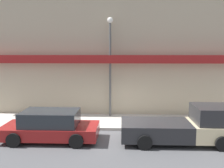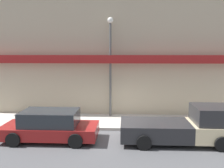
{
  "view_description": "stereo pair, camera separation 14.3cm",
  "coord_description": "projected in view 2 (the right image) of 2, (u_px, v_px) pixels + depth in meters",
  "views": [
    {
      "loc": [
        0.19,
        -12.81,
        4.15
      ],
      "look_at": [
        -0.38,
        1.22,
        2.35
      ],
      "focal_mm": 40.0,
      "sensor_mm": 36.0,
      "label": 1
    },
    {
      "loc": [
        0.34,
        -12.8,
        4.15
      ],
      "look_at": [
        -0.38,
        1.22,
        2.35
      ],
      "focal_mm": 40.0,
      "sensor_mm": 36.0,
      "label": 2
    }
  ],
  "objects": [
    {
      "name": "building",
      "position": [
        120.0,
        38.0,
        17.06
      ],
      "size": [
        19.8,
        3.8,
        10.33
      ],
      "color": "tan",
      "rests_on": "ground"
    },
    {
      "name": "pickup_truck",
      "position": [
        186.0,
        127.0,
        11.45
      ],
      "size": [
        5.27,
        2.21,
        1.72
      ],
      "rotation": [
        0.0,
        0.0,
        -0.04
      ],
      "color": "beige",
      "rests_on": "ground"
    },
    {
      "name": "fire_hydrant",
      "position": [
        72.0,
        119.0,
        13.68
      ],
      "size": [
        0.2,
        0.2,
        0.7
      ],
      "color": "#196633",
      "rests_on": "sidewalk"
    },
    {
      "name": "street_lamp",
      "position": [
        110.0,
        56.0,
        15.31
      ],
      "size": [
        0.36,
        0.36,
        6.09
      ],
      "color": "#4C4C4C",
      "rests_on": "sidewalk"
    },
    {
      "name": "sidewalk",
      "position": [
        119.0,
        122.0,
        14.72
      ],
      "size": [
        36.0,
        3.05,
        0.15
      ],
      "color": "#B7B2A8",
      "rests_on": "ground"
    },
    {
      "name": "parked_car",
      "position": [
        50.0,
        126.0,
        11.78
      ],
      "size": [
        4.47,
        2.09,
        1.43
      ],
      "rotation": [
        0.0,
        0.0,
        -0.0
      ],
      "color": "maroon",
      "rests_on": "ground"
    },
    {
      "name": "ground_plane",
      "position": [
        118.0,
        131.0,
        13.22
      ],
      "size": [
        80.0,
        80.0,
        0.0
      ],
      "primitive_type": "plane",
      "color": "#4C4C4F"
    }
  ]
}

